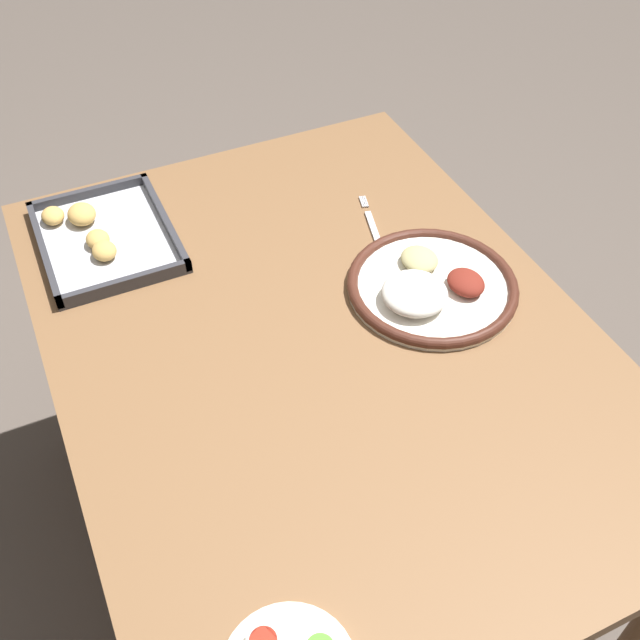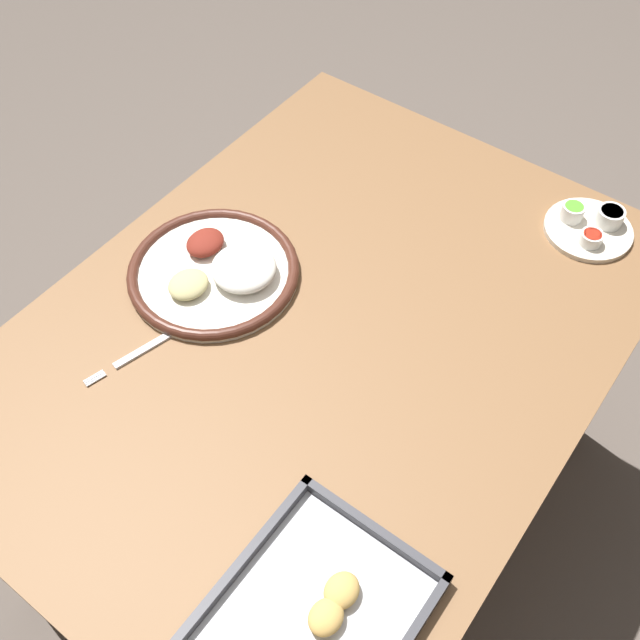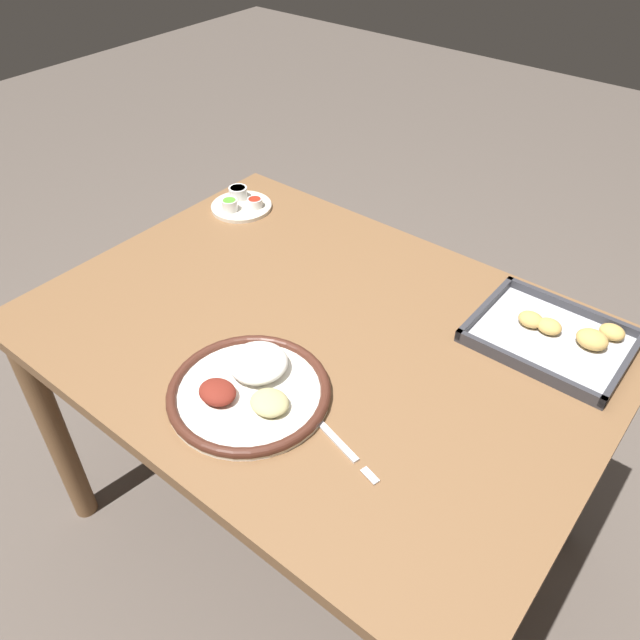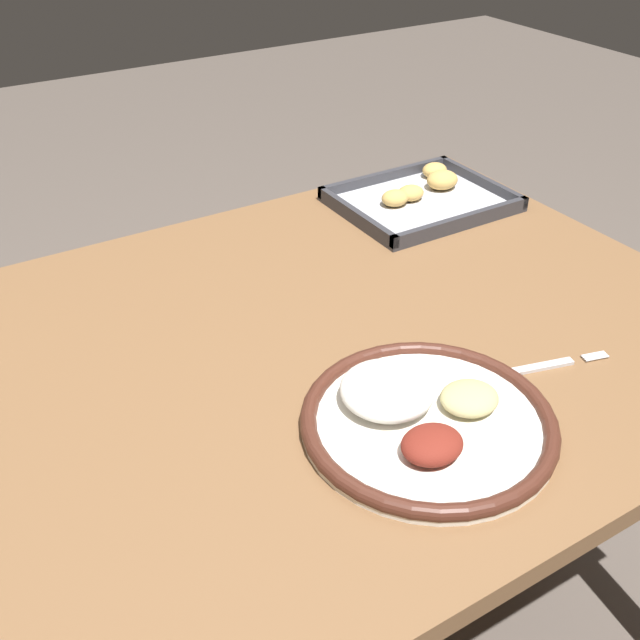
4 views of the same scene
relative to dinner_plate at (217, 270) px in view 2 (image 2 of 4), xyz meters
name	(u,v)px [view 2 (image 2 of 4)]	position (x,y,z in m)	size (l,w,h in m)	color
ground_plane	(321,505)	(-0.02, 0.22, -0.72)	(8.00, 8.00, 0.00)	#564C44
dining_table	(322,363)	(-0.02, 0.22, -0.11)	(1.18, 0.87, 0.71)	brown
dinner_plate	(217,270)	(0.00, 0.00, 0.00)	(0.30, 0.30, 0.05)	white
fork	(147,348)	(0.19, 0.01, -0.01)	(0.20, 0.07, 0.00)	silver
saucer_plate	(591,225)	(-0.49, 0.48, 0.00)	(0.16, 0.16, 0.04)	beige
baking_tray	(311,629)	(0.38, 0.50, 0.00)	(0.30, 0.24, 0.04)	#333338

